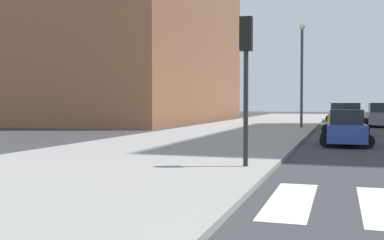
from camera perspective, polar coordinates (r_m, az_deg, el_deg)
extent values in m
cube|color=gray|center=(26.90, 2.68, -2.13)|extent=(10.00, 120.00, 0.15)
cube|color=silver|center=(10.18, 11.88, -9.45)|extent=(0.90, 4.00, 0.01)
cube|color=silver|center=(10.17, 22.17, -9.57)|extent=(0.90, 4.00, 0.01)
cube|color=#915B3B|center=(53.65, -6.29, 10.03)|extent=(16.00, 32.00, 19.00)
cube|color=silver|center=(55.83, 17.35, 0.63)|extent=(2.06, 4.55, 0.97)
cube|color=#1E2328|center=(55.55, 17.36, 1.52)|extent=(1.74, 2.28, 0.82)
cylinder|color=black|center=(57.25, 18.40, 0.27)|extent=(0.74, 0.24, 0.74)
cylinder|color=black|center=(57.26, 16.30, 0.29)|extent=(0.74, 0.24, 0.74)
cylinder|color=black|center=(54.44, 18.45, 0.18)|extent=(0.74, 0.24, 0.74)
cylinder|color=black|center=(54.45, 16.23, 0.21)|extent=(0.74, 0.24, 0.74)
cube|color=gold|center=(32.22, 18.11, -0.33)|extent=(2.20, 4.65, 0.98)
cube|color=#1E2328|center=(31.93, 18.12, 1.24)|extent=(1.81, 2.34, 0.83)
cylinder|color=black|center=(33.66, 19.95, -0.91)|extent=(0.75, 0.26, 0.74)
cylinder|color=black|center=(33.69, 16.34, -0.86)|extent=(0.75, 0.26, 0.74)
cylinder|color=black|center=(30.82, 20.03, -1.17)|extent=(0.75, 0.26, 0.74)
cylinder|color=black|center=(30.86, 16.09, -1.12)|extent=(0.75, 0.26, 0.74)
cube|color=#2D479E|center=(23.73, 18.12, -1.43)|extent=(1.83, 3.91, 0.83)
cube|color=#1E2328|center=(23.47, 18.16, 0.36)|extent=(1.52, 1.97, 0.70)
cylinder|color=black|center=(25.00, 20.08, -2.02)|extent=(0.63, 0.22, 0.63)
cylinder|color=black|center=(24.94, 15.97, -1.98)|extent=(0.63, 0.22, 0.63)
cylinder|color=black|center=(22.61, 20.48, -2.44)|extent=(0.63, 0.22, 0.63)
cylinder|color=black|center=(22.55, 15.94, -2.40)|extent=(0.63, 0.22, 0.63)
cube|color=slate|center=(43.71, 21.75, 0.23)|extent=(2.18, 4.66, 0.99)
cube|color=#1E2328|center=(43.42, 21.80, 1.39)|extent=(1.80, 2.35, 0.84)
cylinder|color=black|center=(45.07, 20.22, -0.19)|extent=(0.75, 0.26, 0.75)
cylinder|color=black|center=(42.21, 20.48, -0.34)|extent=(0.75, 0.26, 0.75)
cylinder|color=black|center=(14.07, 6.52, 1.36)|extent=(0.14, 0.14, 3.43)
cube|color=black|center=(14.22, 6.56, 10.32)|extent=(0.36, 0.28, 1.00)
sphere|color=red|center=(14.44, 6.70, 11.40)|extent=(0.18, 0.18, 0.18)
sphere|color=orange|center=(14.39, 6.70, 10.22)|extent=(0.18, 0.18, 0.18)
sphere|color=green|center=(14.35, 6.69, 9.03)|extent=(0.18, 0.18, 0.18)
cylinder|color=#38383D|center=(37.48, 13.13, 4.92)|extent=(0.20, 0.20, 7.60)
sphere|color=silver|center=(37.89, 13.18, 10.90)|extent=(0.44, 0.44, 0.44)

